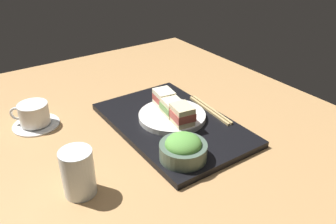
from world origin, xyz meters
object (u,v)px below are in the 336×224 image
object	(u,v)px
sandwich_far	(164,98)
chopsticks_pair	(210,110)
salad_bowl	(183,148)
drinking_glass	(78,173)
sandwich_plate	(173,116)
sandwich_middle	(173,107)
sandwich_near	(182,114)
coffee_cup	(34,116)

from	to	relation	value
sandwich_far	chopsticks_pair	distance (cm)	14.33
salad_bowl	chopsticks_pair	bearing A→B (deg)	-55.41
sandwich_far	drinking_glass	distance (cm)	38.53
sandwich_plate	sandwich_middle	world-z (taller)	sandwich_middle
sandwich_near	drinking_glass	xyz separation A→B (cm)	(-6.76, 32.31, -0.58)
sandwich_near	salad_bowl	world-z (taller)	sandwich_near
sandwich_middle	sandwich_far	bearing A→B (deg)	-8.57
sandwich_middle	sandwich_plate	bearing A→B (deg)	56.31
sandwich_middle	drinking_glass	world-z (taller)	drinking_glass
chopsticks_pair	coffee_cup	xyz separation A→B (cm)	(24.41, 45.11, 1.02)
sandwich_near	chopsticks_pair	size ratio (longest dim) A/B	0.37
sandwich_plate	sandwich_far	world-z (taller)	sandwich_far
coffee_cup	sandwich_near	bearing A→B (deg)	-130.30
sandwich_far	chopsticks_pair	bearing A→B (deg)	-126.91
sandwich_middle	sandwich_far	xyz separation A→B (cm)	(5.66, -0.85, 0.18)
chopsticks_pair	sandwich_near	bearing A→B (deg)	103.21
sandwich_plate	sandwich_far	distance (cm)	6.56
sandwich_plate	sandwich_middle	size ratio (longest dim) A/B	2.75
sandwich_near	sandwich_far	bearing A→B (deg)	-8.57
sandwich_near	sandwich_far	size ratio (longest dim) A/B	1.04
salad_bowl	sandwich_plate	bearing A→B (deg)	-27.56
sandwich_near	salad_bowl	size ratio (longest dim) A/B	0.62
coffee_cup	chopsticks_pair	bearing A→B (deg)	-118.42
sandwich_plate	coffee_cup	bearing A→B (deg)	56.75
sandwich_near	coffee_cup	bearing A→B (deg)	49.70
sandwich_far	coffee_cup	distance (cm)	37.73
sandwich_middle	chopsticks_pair	size ratio (longest dim) A/B	0.36
sandwich_middle	chopsticks_pair	world-z (taller)	sandwich_middle
sandwich_plate	sandwich_near	distance (cm)	6.67
salad_bowl	chopsticks_pair	distance (cm)	25.41
sandwich_plate	sandwich_middle	distance (cm)	3.01
sandwich_plate	chopsticks_pair	world-z (taller)	sandwich_plate
sandwich_plate	sandwich_far	size ratio (longest dim) A/B	2.80
sandwich_plate	chopsticks_pair	bearing A→B (deg)	-102.57
sandwich_far	chopsticks_pair	size ratio (longest dim) A/B	0.35
coffee_cup	drinking_glass	size ratio (longest dim) A/B	1.22
coffee_cup	salad_bowl	bearing A→B (deg)	-147.92
sandwich_far	coffee_cup	size ratio (longest dim) A/B	0.52
sandwich_near	sandwich_middle	distance (cm)	5.74
coffee_cup	sandwich_middle	bearing A→B (deg)	-123.25
sandwich_far	salad_bowl	xyz separation A→B (cm)	(-22.68, 9.73, -1.17)
sandwich_near	chopsticks_pair	bearing A→B (deg)	-76.79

